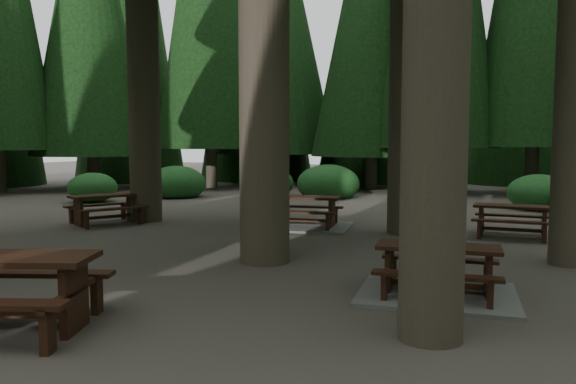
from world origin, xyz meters
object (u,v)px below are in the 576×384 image
at_px(picnic_table_c, 303,217).
at_px(picnic_table_e, 4,281).
at_px(picnic_table_b, 106,204).
at_px(picnic_table_d, 512,216).
at_px(picnic_table_a, 437,280).

distance_m(picnic_table_c, picnic_table_e, 8.11).
bearing_deg(picnic_table_b, picnic_table_d, -50.10).
bearing_deg(picnic_table_c, picnic_table_e, -101.08).
bearing_deg(picnic_table_e, picnic_table_d, 39.39).
distance_m(picnic_table_a, picnic_table_b, 9.29).
xyz_separation_m(picnic_table_a, picnic_table_d, (0.74, 5.40, 0.23)).
height_order(picnic_table_c, picnic_table_d, picnic_table_c).
bearing_deg(picnic_table_c, picnic_table_d, -3.09).
height_order(picnic_table_a, picnic_table_c, picnic_table_c).
xyz_separation_m(picnic_table_b, picnic_table_d, (9.35, 1.92, -0.03)).
bearing_deg(picnic_table_a, picnic_table_c, 121.91).
xyz_separation_m(picnic_table_a, picnic_table_e, (-4.05, -3.24, 0.33)).
distance_m(picnic_table_c, picnic_table_d, 4.64).
bearing_deg(picnic_table_e, picnic_table_b, 102.55).
relative_size(picnic_table_d, picnic_table_e, 0.68).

